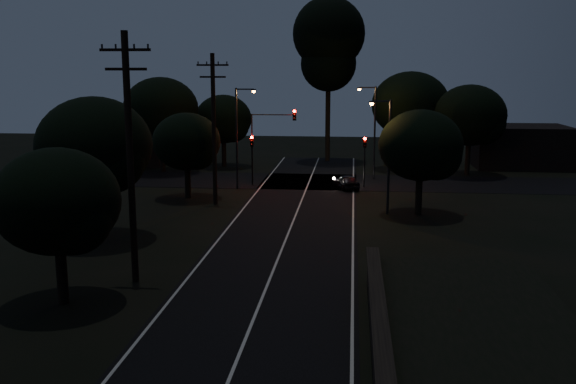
{
  "coord_description": "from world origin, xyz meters",
  "views": [
    {
      "loc": [
        3.65,
        -11.82,
        9.35
      ],
      "look_at": [
        0.0,
        24.0,
        2.5
      ],
      "focal_mm": 40.0,
      "sensor_mm": 36.0,
      "label": 1
    }
  ],
  "objects_px": {
    "signal_right": "(365,152)",
    "signal_left": "(252,151)",
    "streetlight_b": "(373,126)",
    "streetlight_c": "(387,149)",
    "streetlight_a": "(239,131)",
    "utility_pole_far": "(214,127)",
    "utility_pole_mid": "(130,155)",
    "car": "(347,182)",
    "tall_pine": "(329,43)",
    "signal_mast": "(272,133)"
  },
  "relations": [
    {
      "from": "signal_mast",
      "to": "streetlight_c",
      "type": "height_order",
      "value": "streetlight_c"
    },
    {
      "from": "streetlight_b",
      "to": "streetlight_c",
      "type": "height_order",
      "value": "streetlight_b"
    },
    {
      "from": "signal_right",
      "to": "car",
      "type": "bearing_deg",
      "value": -143.34
    },
    {
      "from": "signal_left",
      "to": "streetlight_b",
      "type": "bearing_deg",
      "value": 22.05
    },
    {
      "from": "signal_right",
      "to": "streetlight_c",
      "type": "xyz_separation_m",
      "value": [
        1.23,
        -9.99,
        1.51
      ]
    },
    {
      "from": "signal_mast",
      "to": "car",
      "type": "height_order",
      "value": "signal_mast"
    },
    {
      "from": "car",
      "to": "signal_mast",
      "type": "bearing_deg",
      "value": -27.7
    },
    {
      "from": "signal_right",
      "to": "car",
      "type": "height_order",
      "value": "signal_right"
    },
    {
      "from": "utility_pole_far",
      "to": "tall_pine",
      "type": "bearing_deg",
      "value": 73.07
    },
    {
      "from": "utility_pole_mid",
      "to": "car",
      "type": "xyz_separation_m",
      "value": [
        9.2,
        23.95,
        -5.16
      ]
    },
    {
      "from": "car",
      "to": "tall_pine",
      "type": "bearing_deg",
      "value": -100.2
    },
    {
      "from": "streetlight_a",
      "to": "streetlight_b",
      "type": "distance_m",
      "value": 12.19
    },
    {
      "from": "signal_left",
      "to": "streetlight_a",
      "type": "xyz_separation_m",
      "value": [
        -0.71,
        -1.99,
        1.8
      ]
    },
    {
      "from": "streetlight_a",
      "to": "streetlight_c",
      "type": "height_order",
      "value": "streetlight_a"
    },
    {
      "from": "utility_pole_far",
      "to": "signal_left",
      "type": "xyz_separation_m",
      "value": [
        1.4,
        7.99,
        -2.65
      ]
    },
    {
      "from": "utility_pole_far",
      "to": "signal_right",
      "type": "distance_m",
      "value": 13.53
    },
    {
      "from": "utility_pole_far",
      "to": "streetlight_c",
      "type": "bearing_deg",
      "value": -9.6
    },
    {
      "from": "utility_pole_mid",
      "to": "streetlight_a",
      "type": "distance_m",
      "value": 23.04
    },
    {
      "from": "signal_left",
      "to": "streetlight_b",
      "type": "distance_m",
      "value": 10.84
    },
    {
      "from": "utility_pole_mid",
      "to": "signal_mast",
      "type": "relative_size",
      "value": 1.76
    },
    {
      "from": "streetlight_a",
      "to": "streetlight_c",
      "type": "bearing_deg",
      "value": -35.69
    },
    {
      "from": "streetlight_b",
      "to": "streetlight_c",
      "type": "xyz_separation_m",
      "value": [
        0.52,
        -14.0,
        -0.29
      ]
    },
    {
      "from": "utility_pole_mid",
      "to": "car",
      "type": "distance_m",
      "value": 26.17
    },
    {
      "from": "utility_pole_far",
      "to": "signal_mast",
      "type": "height_order",
      "value": "utility_pole_far"
    },
    {
      "from": "signal_left",
      "to": "signal_right",
      "type": "distance_m",
      "value": 9.2
    },
    {
      "from": "tall_pine",
      "to": "streetlight_c",
      "type": "xyz_separation_m",
      "value": [
        4.83,
        -25.0,
        -7.69
      ]
    },
    {
      "from": "utility_pole_mid",
      "to": "signal_mast",
      "type": "height_order",
      "value": "utility_pole_mid"
    },
    {
      "from": "utility_pole_far",
      "to": "streetlight_c",
      "type": "height_order",
      "value": "utility_pole_far"
    },
    {
      "from": "utility_pole_mid",
      "to": "tall_pine",
      "type": "relative_size",
      "value": 0.66
    },
    {
      "from": "streetlight_c",
      "to": "car",
      "type": "height_order",
      "value": "streetlight_c"
    },
    {
      "from": "signal_mast",
      "to": "streetlight_b",
      "type": "height_order",
      "value": "streetlight_b"
    },
    {
      "from": "signal_right",
      "to": "signal_left",
      "type": "bearing_deg",
      "value": 180.0
    },
    {
      "from": "signal_mast",
      "to": "streetlight_a",
      "type": "distance_m",
      "value": 3.13
    },
    {
      "from": "signal_left",
      "to": "car",
      "type": "relative_size",
      "value": 1.21
    },
    {
      "from": "utility_pole_far",
      "to": "utility_pole_mid",
      "type": "bearing_deg",
      "value": -90.0
    },
    {
      "from": "utility_pole_far",
      "to": "streetlight_c",
      "type": "xyz_separation_m",
      "value": [
        11.83,
        -2.0,
        -1.13
      ]
    },
    {
      "from": "utility_pole_far",
      "to": "signal_left",
      "type": "relative_size",
      "value": 2.56
    },
    {
      "from": "streetlight_a",
      "to": "streetlight_c",
      "type": "distance_m",
      "value": 13.72
    },
    {
      "from": "utility_pole_mid",
      "to": "signal_mast",
      "type": "bearing_deg",
      "value": 82.96
    },
    {
      "from": "utility_pole_mid",
      "to": "signal_right",
      "type": "distance_m",
      "value": 27.3
    },
    {
      "from": "car",
      "to": "streetlight_a",
      "type": "bearing_deg",
      "value": -11.66
    },
    {
      "from": "tall_pine",
      "to": "utility_pole_mid",
      "type": "bearing_deg",
      "value": -99.93
    },
    {
      "from": "streetlight_b",
      "to": "car",
      "type": "height_order",
      "value": "streetlight_b"
    },
    {
      "from": "streetlight_b",
      "to": "streetlight_c",
      "type": "distance_m",
      "value": 14.01
    },
    {
      "from": "utility_pole_far",
      "to": "streetlight_b",
      "type": "bearing_deg",
      "value": 46.7
    },
    {
      "from": "streetlight_c",
      "to": "utility_pole_mid",
      "type": "bearing_deg",
      "value": -128.26
    },
    {
      "from": "signal_left",
      "to": "streetlight_a",
      "type": "relative_size",
      "value": 0.51
    },
    {
      "from": "streetlight_a",
      "to": "signal_left",
      "type": "bearing_deg",
      "value": 70.41
    },
    {
      "from": "utility_pole_mid",
      "to": "streetlight_b",
      "type": "relative_size",
      "value": 1.38
    },
    {
      "from": "signal_mast",
      "to": "streetlight_b",
      "type": "bearing_deg",
      "value": 25.99
    }
  ]
}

